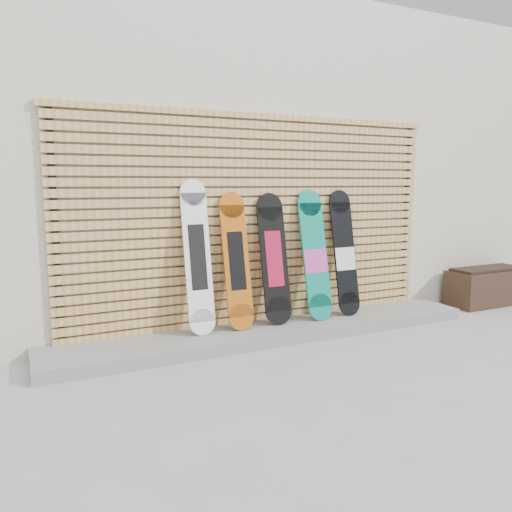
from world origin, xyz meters
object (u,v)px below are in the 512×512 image
at_px(snowboard_2, 274,259).
at_px(snowboard_4, 345,253).
at_px(planter_box, 486,286).
at_px(snowboard_0, 198,257).
at_px(snowboard_3, 315,256).
at_px(snowboard_1, 236,261).

height_order(snowboard_2, snowboard_4, snowboard_4).
bearing_deg(snowboard_2, planter_box, -1.66).
bearing_deg(planter_box, snowboard_0, 178.63).
bearing_deg(snowboard_0, snowboard_4, -0.42).
bearing_deg(snowboard_0, snowboard_3, -1.22).
distance_m(planter_box, snowboard_4, 2.29).
distance_m(snowboard_1, snowboard_2, 0.43).
bearing_deg(snowboard_0, snowboard_1, -1.19).
bearing_deg(snowboard_1, snowboard_4, -0.19).
height_order(planter_box, snowboard_3, snowboard_3).
distance_m(snowboard_0, snowboard_4, 1.73).
relative_size(snowboard_1, snowboard_3, 0.99).
xyz_separation_m(snowboard_0, snowboard_4, (1.73, -0.01, -0.07)).
height_order(planter_box, snowboard_1, snowboard_1).
bearing_deg(snowboard_2, snowboard_1, -179.44).
bearing_deg(snowboard_3, snowboard_4, 2.21).
relative_size(planter_box, snowboard_4, 0.79).
height_order(snowboard_2, snowboard_3, snowboard_3).
xyz_separation_m(snowboard_0, snowboard_1, (0.41, -0.01, -0.06)).
bearing_deg(snowboard_4, snowboard_0, 179.58).
height_order(snowboard_0, snowboard_1, snowboard_0).
bearing_deg(snowboard_1, planter_box, -1.39).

